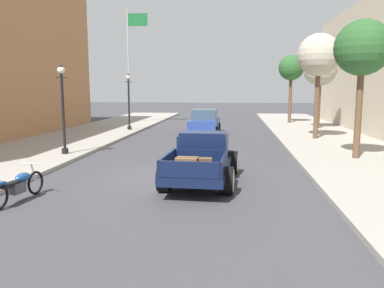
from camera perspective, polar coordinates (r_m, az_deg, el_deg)
name	(u,v)px	position (r m, az deg, el deg)	size (l,w,h in m)	color
ground_plane	(174,178)	(12.73, -2.75, -5.14)	(140.00, 140.00, 0.00)	#3D3D42
hotrod_truck_navy	(203,157)	(12.31, 1.64, -2.01)	(2.34, 5.00, 1.58)	#0F1938
motorcycle_parked	(18,185)	(11.01, -24.72, -5.69)	(0.62, 2.11, 0.93)	black
car_background_blue	(205,123)	(24.81, 1.93, 3.23)	(1.95, 4.34, 1.65)	#284293
street_lamp_near	(63,102)	(17.23, -18.90, 5.96)	(0.50, 0.32, 3.85)	black
street_lamp_far	(129,97)	(26.60, -9.50, 6.96)	(0.50, 0.32, 3.85)	black
flagpole	(131,54)	(32.31, -9.18, 13.20)	(1.74, 0.16, 9.16)	#B2B2B7
street_tree_nearest	(363,49)	(16.77, 24.29, 12.89)	(2.20, 2.20, 5.51)	brown
street_tree_second	(319,56)	(22.67, 18.57, 12.48)	(2.35, 2.35, 5.85)	brown
street_tree_third	(320,70)	(28.64, 18.75, 10.53)	(2.33, 2.33, 5.34)	brown
street_tree_farthest	(291,69)	(32.79, 14.72, 10.93)	(2.07, 2.07, 5.57)	brown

